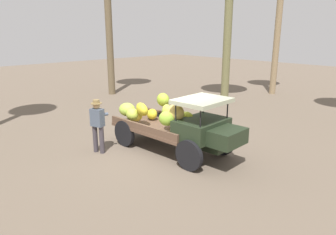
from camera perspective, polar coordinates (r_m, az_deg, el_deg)
name	(u,v)px	position (r m, az deg, el deg)	size (l,w,h in m)	color
ground_plane	(163,151)	(10.18, -0.96, -6.15)	(60.00, 60.00, 0.00)	brown
truck	(178,124)	(9.75, 1.85, -1.21)	(4.54, 1.97, 1.88)	#222E1D
farmer	(98,123)	(10.04, -12.63, -0.94)	(0.55, 0.51, 1.72)	#3E383F
wooden_crate	(152,122)	(12.43, -2.91, -0.90)	(0.58, 0.37, 0.50)	#886248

